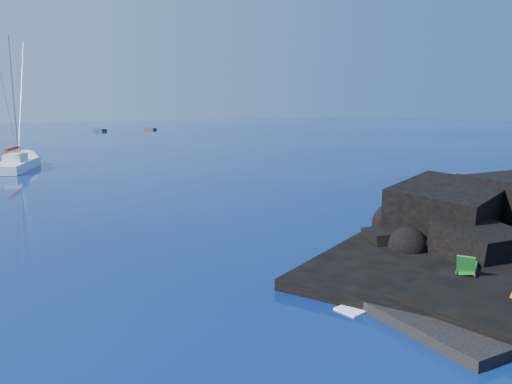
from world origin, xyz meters
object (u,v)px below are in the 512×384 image
at_px(sunbather, 435,290).
at_px(distant_boat_a, 100,131).
at_px(distant_boat_b, 151,130).
at_px(deck_chair, 468,262).
at_px(sailboat, 18,170).

distance_m(sunbather, distant_boat_a, 123.05).
bearing_deg(distant_boat_b, deck_chair, -120.35).
bearing_deg(distant_boat_a, sunbather, -115.00).
xyz_separation_m(deck_chair, distant_boat_a, (23.10, 119.92, -0.96)).
distance_m(distant_boat_a, distant_boat_b, 13.54).
relative_size(sunbather, distant_boat_b, 0.39).
xyz_separation_m(sailboat, sunbather, (5.61, -48.04, 0.51)).
bearing_deg(distant_boat_a, sailboat, -126.34).
height_order(deck_chair, distant_boat_a, deck_chair).
height_order(deck_chair, sunbather, deck_chair).
bearing_deg(distant_boat_b, distant_boat_a, 161.99).
relative_size(deck_chair, distant_boat_a, 0.39).
bearing_deg(deck_chair, distant_boat_b, 44.57).
distance_m(sailboat, deck_chair, 48.32).
bearing_deg(sunbather, distant_boat_a, 44.08).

